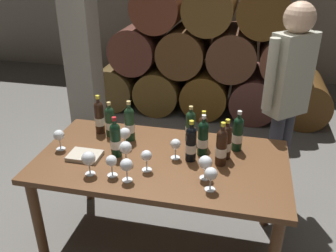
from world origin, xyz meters
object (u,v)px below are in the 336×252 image
object	(u,v)px
wine_glass_8	(211,175)
wine_bottle_7	(221,147)
wine_bottle_10	(203,131)
wine_bottle_4	(226,141)
wine_glass_1	(111,162)
wine_bottle_5	(203,138)
wine_glass_5	(175,145)
wine_glass_2	(126,148)
wine_bottle_1	(110,121)
wine_bottle_0	(238,133)
wine_glass_4	(89,159)
wine_glass_7	(59,136)
sommelier_presenting	(288,91)
wine_bottle_6	(191,143)
tasting_notebook	(85,156)
wine_bottle_2	(190,126)
wine_bottle_8	(116,139)
wine_glass_0	(205,163)
wine_bottle_9	(99,117)
wine_bottle_3	(130,123)
dining_table	(162,170)
wine_glass_6	(126,166)
wine_glass_3	(125,134)
wine_glass_9	(146,156)

from	to	relation	value
wine_glass_8	wine_bottle_7	bearing A→B (deg)	83.68
wine_bottle_7	wine_bottle_10	bearing A→B (deg)	125.75
wine_bottle_4	wine_glass_1	size ratio (longest dim) A/B	1.99
wine_bottle_5	wine_glass_5	world-z (taller)	wine_bottle_5
wine_bottle_5	wine_glass_2	distance (m)	0.53
wine_bottle_7	wine_glass_2	distance (m)	0.63
wine_bottle_1	wine_bottle_0	bearing A→B (deg)	-0.20
wine_bottle_1	wine_glass_2	size ratio (longest dim) A/B	1.74
wine_bottle_7	wine_bottle_10	size ratio (longest dim) A/B	1.10
wine_bottle_0	wine_bottle_1	bearing A→B (deg)	179.80
wine_glass_4	wine_glass_7	distance (m)	0.41
wine_bottle_0	sommelier_presenting	size ratio (longest dim) A/B	0.17
wine_bottle_0	wine_bottle_6	bearing A→B (deg)	-144.76
wine_glass_1	tasting_notebook	size ratio (longest dim) A/B	0.66
wine_bottle_0	wine_bottle_2	world-z (taller)	wine_bottle_0
wine_glass_5	wine_glass_7	distance (m)	0.82
wine_bottle_2	sommelier_presenting	size ratio (longest dim) A/B	0.16
wine_bottle_8	wine_glass_2	size ratio (longest dim) A/B	1.85
tasting_notebook	sommelier_presenting	xyz separation A→B (m)	(1.35, 0.85, 0.27)
wine_bottle_8	wine_glass_0	world-z (taller)	wine_bottle_8
wine_bottle_9	wine_glass_1	world-z (taller)	wine_bottle_9
wine_bottle_3	wine_glass_1	size ratio (longest dim) A/B	2.13
dining_table	wine_bottle_7	xyz separation A→B (m)	(0.40, 0.02, 0.22)
wine_glass_1	wine_bottle_6	bearing A→B (deg)	33.32
wine_bottle_6	wine_glass_7	size ratio (longest dim) A/B	1.94
wine_bottle_2	wine_glass_6	size ratio (longest dim) A/B	1.81
wine_bottle_5	wine_bottle_1	bearing A→B (deg)	170.26
wine_bottle_0	wine_bottle_6	xyz separation A→B (m)	(-0.30, -0.21, -0.00)
wine_bottle_0	wine_bottle_8	bearing A→B (deg)	-161.60
wine_bottle_0	wine_glass_1	size ratio (longest dim) A/B	2.06
wine_bottle_7	sommelier_presenting	world-z (taller)	sommelier_presenting
wine_bottle_8	wine_bottle_9	world-z (taller)	wine_bottle_9
wine_glass_2	wine_bottle_10	bearing A→B (deg)	35.05
dining_table	wine_glass_4	bearing A→B (deg)	-144.63
wine_glass_2	wine_bottle_6	bearing A→B (deg)	17.59
wine_bottle_3	wine_glass_5	size ratio (longest dim) A/B	2.13
wine_glass_7	sommelier_presenting	size ratio (longest dim) A/B	0.09
wine_glass_4	wine_bottle_5	bearing A→B (deg)	31.16
wine_bottle_10	wine_glass_3	size ratio (longest dim) A/B	1.80
wine_glass_7	wine_bottle_8	bearing A→B (deg)	1.02
dining_table	wine_glass_5	bearing A→B (deg)	16.41
wine_bottle_3	wine_glass_3	world-z (taller)	wine_bottle_3
wine_bottle_8	wine_bottle_9	size ratio (longest dim) A/B	0.95
wine_glass_1	wine_glass_8	size ratio (longest dim) A/B	0.95
dining_table	wine_glass_8	distance (m)	0.50
wine_bottle_4	sommelier_presenting	size ratio (longest dim) A/B	0.17
wine_glass_9	wine_glass_3	bearing A→B (deg)	132.71
wine_bottle_7	wine_bottle_9	bearing A→B (deg)	165.22
wine_bottle_6	wine_glass_8	distance (m)	0.35
wine_bottle_8	wine_bottle_9	bearing A→B (deg)	128.90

